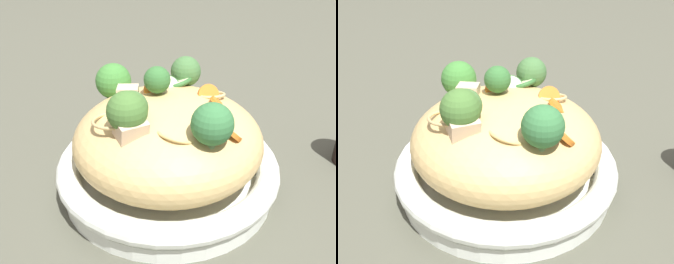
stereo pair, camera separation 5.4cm
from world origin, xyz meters
The scene contains 7 objects.
ground_plane centered at (0.00, 0.00, 0.00)m, with size 3.00×3.00×0.00m, color #4D4D40.
serving_bowl centered at (0.00, 0.00, 0.03)m, with size 0.30×0.30×0.05m.
noodle_heap centered at (0.00, 0.00, 0.08)m, with size 0.25×0.25×0.11m.
broccoli_florets centered at (-0.01, 0.01, 0.14)m, with size 0.19×0.25×0.08m.
carrot_coins centered at (0.01, -0.01, 0.13)m, with size 0.14×0.15×0.04m.
zucchini_slices centered at (0.04, 0.06, 0.12)m, with size 0.07×0.06×0.03m.
chicken_chunks centered at (-0.05, 0.00, 0.13)m, with size 0.07×0.11×0.03m.
Camera 1 is at (-0.22, -0.41, 0.37)m, focal length 44.91 mm.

